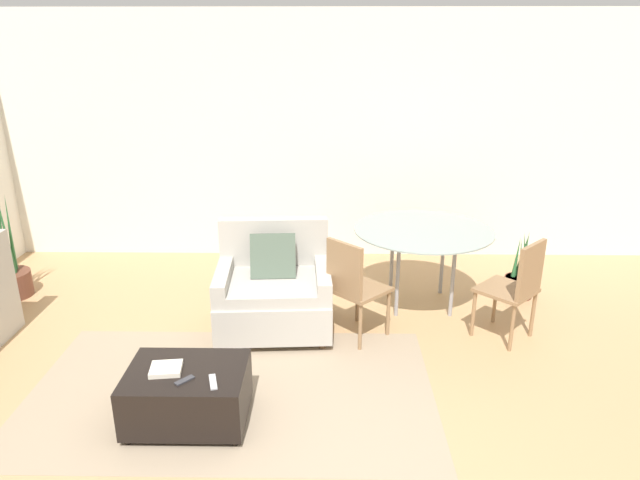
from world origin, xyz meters
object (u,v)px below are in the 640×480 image
object	(u,v)px
dining_chair_near_left	(352,283)
ottoman	(188,393)
armchair	(274,291)
dining_chair_near_right	(517,284)
potted_plant_small	(519,280)
tv_remote_secondary	(185,380)
dining_table	(423,236)
potted_plant	(8,273)
book_stack	(166,369)
tv_remote_primary	(213,382)

from	to	relation	value
dining_chair_near_left	ottoman	bearing A→B (deg)	-134.90
armchair	ottoman	world-z (taller)	armchair
dining_chair_near_right	potted_plant_small	size ratio (longest dim) A/B	1.29
tv_remote_secondary	ottoman	bearing A→B (deg)	100.45
dining_table	potted_plant_small	bearing A→B (deg)	10.79
armchair	potted_plant	distance (m)	2.77
ottoman	dining_chair_near_left	xyz separation A→B (m)	(1.14, 1.14, 0.30)
dining_chair_near_right	ottoman	bearing A→B (deg)	-155.52
book_stack	tv_remote_primary	xyz separation A→B (m)	(0.33, -0.13, -0.01)
tv_remote_secondary	dining_table	xyz separation A→B (m)	(1.80, 1.94, 0.30)
tv_remote_primary	dining_table	size ratio (longest dim) A/B	0.13
armchair	dining_chair_near_right	xyz separation A→B (m)	(2.05, -0.19, 0.17)
armchair	dining_chair_near_right	size ratio (longest dim) A/B	1.14
ottoman	tv_remote_primary	bearing A→B (deg)	-33.05
book_stack	dining_chair_near_left	bearing A→B (deg)	42.34
dining_chair_near_right	tv_remote_primary	bearing A→B (deg)	-150.96
tv_remote_secondary	book_stack	bearing A→B (deg)	143.20
book_stack	dining_table	distance (m)	2.69
potted_plant	dining_table	xyz separation A→B (m)	(4.06, -0.12, 0.45)
tv_remote_secondary	potted_plant_small	bearing A→B (deg)	37.22
armchair	tv_remote_secondary	size ratio (longest dim) A/B	8.21
armchair	tv_remote_secondary	bearing A→B (deg)	-106.66
tv_remote_primary	dining_chair_near_left	distance (m)	1.58
armchair	dining_chair_near_right	bearing A→B (deg)	-5.38
tv_remote_secondary	dining_chair_near_right	xyz separation A→B (m)	(2.48, 1.26, 0.12)
potted_plant	dining_chair_near_right	xyz separation A→B (m)	(4.74, -0.80, 0.27)
book_stack	tv_remote_secondary	size ratio (longest dim) A/B	1.78
dining_table	potted_plant_small	xyz separation A→B (m)	(1.01, 0.19, -0.53)
tv_remote_secondary	potted_plant_small	xyz separation A→B (m)	(2.81, 2.14, -0.22)
book_stack	dining_chair_near_left	xyz separation A→B (m)	(1.26, 1.15, 0.11)
dining_table	potted_plant_small	world-z (taller)	dining_table
tv_remote_primary	ottoman	bearing A→B (deg)	146.95
armchair	ottoman	bearing A→B (deg)	-108.91
tv_remote_primary	potted_plant_small	distance (m)	3.40
potted_plant	ottoman	bearing A→B (deg)	-40.86
dining_table	potted_plant_small	distance (m)	1.16
dining_chair_near_left	potted_plant	bearing A→B (deg)	166.68
potted_plant	potted_plant_small	xyz separation A→B (m)	(5.08, 0.08, -0.08)
armchair	potted_plant_small	size ratio (longest dim) A/B	1.47
armchair	book_stack	bearing A→B (deg)	-113.43
armchair	potted_plant	xyz separation A→B (m)	(-2.70, 0.61, -0.10)
dining_table	armchair	bearing A→B (deg)	-160.20
armchair	potted_plant	size ratio (longest dim) A/B	0.89
tv_remote_secondary	dining_table	size ratio (longest dim) A/B	0.10
tv_remote_primary	potted_plant	size ratio (longest dim) A/B	0.15
ottoman	tv_remote_secondary	size ratio (longest dim) A/B	6.29
ottoman	dining_table	distance (m)	2.62
ottoman	potted_plant_small	size ratio (longest dim) A/B	1.12
tv_remote_primary	dining_chair_near_right	distance (m)	2.63
book_stack	potted_plant	bearing A→B (deg)	137.37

